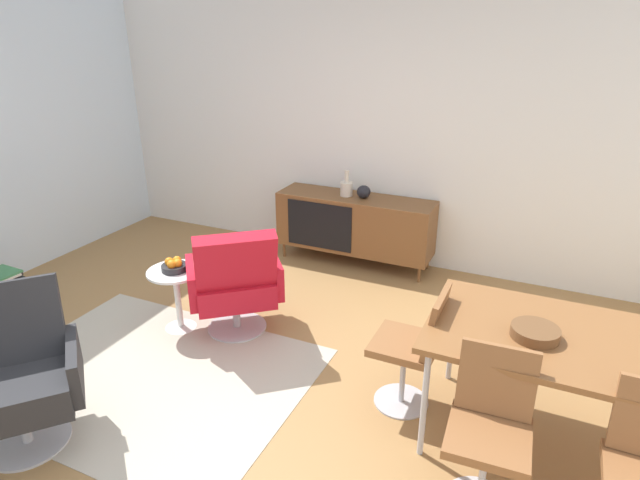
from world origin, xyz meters
TOP-DOWN VIEW (x-y plane):
  - ground_plane at (0.00, 0.00)m, footprint 8.32×8.32m
  - wall_back at (0.00, 2.60)m, footprint 6.80×0.12m
  - sideboard at (-0.20, 2.30)m, footprint 1.60×0.45m
  - vase_cobalt at (-0.30, 2.30)m, footprint 0.13×0.13m
  - vase_sculptural_dark at (-0.11, 2.30)m, footprint 0.14×0.14m
  - dining_table at (1.85, 0.35)m, footprint 1.60×0.90m
  - wooden_bowl_on_table at (1.63, 0.28)m, footprint 0.26×0.26m
  - dining_chair_front_left at (1.49, -0.21)m, footprint 0.42×0.44m
  - dining_chair_near_window at (0.96, 0.35)m, footprint 0.43×0.40m
  - lounge_chair_red at (-0.56, 0.63)m, footprint 0.91×0.90m
  - armchair_black_shell at (-1.08, -0.89)m, footprint 0.91×0.91m
  - side_table_round at (-1.03, 0.50)m, footprint 0.44×0.44m
  - fruit_bowl at (-1.03, 0.50)m, footprint 0.20×0.20m
  - area_rug at (-0.82, -0.12)m, footprint 2.20×1.70m

SIDE VIEW (x-z plane):
  - ground_plane at x=0.00m, z-range 0.00..0.00m
  - area_rug at x=-0.82m, z-range 0.00..0.01m
  - side_table_round at x=-1.03m, z-range 0.06..0.58m
  - sideboard at x=-0.20m, z-range 0.08..0.80m
  - lounge_chair_red at x=-0.56m, z-range -0.01..0.94m
  - armchair_black_shell at x=-1.08m, z-range -0.01..0.94m
  - dining_chair_front_left at x=1.49m, z-range 0.04..0.90m
  - dining_chair_near_window at x=0.96m, z-range 0.04..0.90m
  - fruit_bowl at x=-1.03m, z-range 0.51..0.62m
  - dining_table at x=1.85m, z-range 0.33..1.07m
  - wooden_bowl_on_table at x=1.63m, z-range 0.74..0.80m
  - vase_sculptural_dark at x=-0.11m, z-range 0.72..0.85m
  - vase_cobalt at x=-0.30m, z-range 0.67..0.93m
  - wall_back at x=0.00m, z-range 0.00..2.80m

